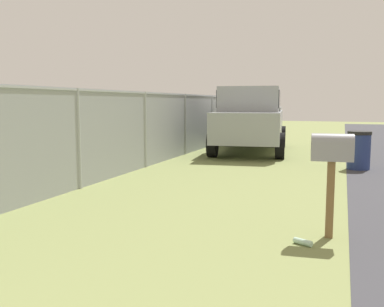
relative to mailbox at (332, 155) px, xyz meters
The scene contains 5 objects.
mailbox is the anchor object (origin of this frame).
pickup_truck 8.92m from the mailbox, 17.80° to the left, with size 5.43×2.70×2.09m.
trash_bin 5.81m from the mailbox, ahead, with size 0.56×0.56×0.92m.
fence_section 5.41m from the mailbox, 56.81° to the left, with size 20.04×0.07×1.87m.
litter_bottle_far_scatter 1.07m from the mailbox, 145.82° to the left, with size 0.07×0.07×0.22m, color #B2D8BF.
Camera 1 is at (1.62, -1.03, 1.61)m, focal length 40.10 mm.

